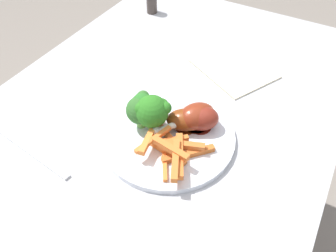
% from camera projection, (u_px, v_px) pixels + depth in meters
% --- Properties ---
extents(dining_table, '(1.16, 0.69, 0.75)m').
position_uv_depth(dining_table, '(145.00, 166.00, 0.73)').
color(dining_table, '#B7B7BC').
rests_on(dining_table, ground_plane).
extents(dinner_plate, '(0.25, 0.25, 0.01)m').
position_uv_depth(dinner_plate, '(168.00, 135.00, 0.63)').
color(dinner_plate, silver).
rests_on(dinner_plate, dining_table).
extents(broccoli_floret_front, '(0.04, 0.05, 0.07)m').
position_uv_depth(broccoli_floret_front, '(144.00, 105.00, 0.61)').
color(broccoli_floret_front, '#7E9F56').
rests_on(broccoli_floret_front, dinner_plate).
extents(broccoli_floret_middle, '(0.06, 0.06, 0.08)m').
position_uv_depth(broccoli_floret_middle, '(152.00, 112.00, 0.59)').
color(broccoli_floret_middle, '#74AC50').
rests_on(broccoli_floret_middle, dinner_plate).
extents(broccoli_floret_back, '(0.06, 0.05, 0.07)m').
position_uv_depth(broccoli_floret_back, '(141.00, 107.00, 0.61)').
color(broccoli_floret_back, '#74BD4E').
rests_on(broccoli_floret_back, dinner_plate).
extents(carrot_fries_pile, '(0.12, 0.14, 0.03)m').
position_uv_depth(carrot_fries_pile, '(172.00, 149.00, 0.58)').
color(carrot_fries_pile, orange).
rests_on(carrot_fries_pile, dinner_plate).
extents(chicken_drumstick_near, '(0.08, 0.12, 0.05)m').
position_uv_depth(chicken_drumstick_near, '(198.00, 118.00, 0.62)').
color(chicken_drumstick_near, '#5C1910').
rests_on(chicken_drumstick_near, dinner_plate).
extents(chicken_drumstick_far, '(0.09, 0.12, 0.04)m').
position_uv_depth(chicken_drumstick_far, '(183.00, 120.00, 0.62)').
color(chicken_drumstick_far, '#571F0B').
rests_on(chicken_drumstick_far, dinner_plate).
extents(chicken_drumstick_extra, '(0.12, 0.10, 0.05)m').
position_uv_depth(chicken_drumstick_extra, '(194.00, 117.00, 0.62)').
color(chicken_drumstick_extra, '#5C1B0E').
rests_on(chicken_drumstick_extra, dinner_plate).
extents(fork, '(0.03, 0.19, 0.00)m').
position_uv_depth(fork, '(32.00, 152.00, 0.61)').
color(fork, silver).
rests_on(fork, dining_table).
extents(napkin, '(0.20, 0.22, 0.00)m').
position_uv_depth(napkin, '(234.00, 68.00, 0.78)').
color(napkin, beige).
rests_on(napkin, dining_table).
extents(pepper_shaker, '(0.03, 0.03, 0.06)m').
position_uv_depth(pepper_shaker, '(152.00, 3.00, 0.95)').
color(pepper_shaker, '#423833').
rests_on(pepper_shaker, dining_table).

